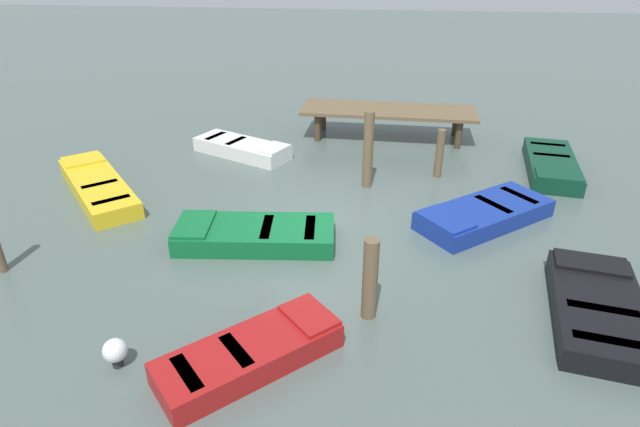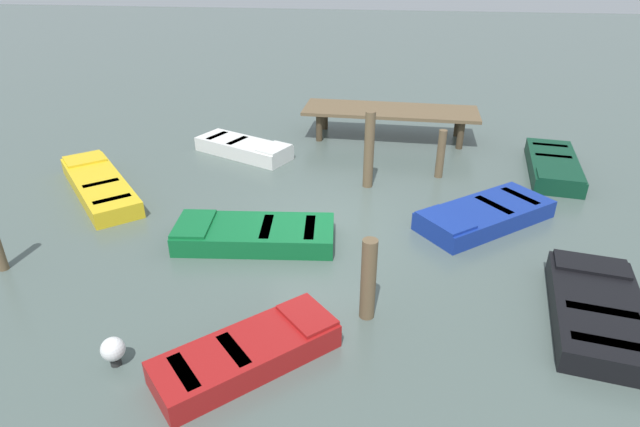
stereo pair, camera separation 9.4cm
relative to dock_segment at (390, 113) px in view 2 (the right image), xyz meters
The scene contains 13 objects.
ground_plane 6.31m from the dock_segment, 103.23° to the right, with size 80.00×80.00×0.00m, color #4C5B56.
dock_segment is the anchor object (origin of this frame).
rowboat_green 7.45m from the dock_segment, 111.47° to the right, with size 3.37×1.61×0.46m.
rowboat_black 9.38m from the dock_segment, 67.79° to the right, with size 1.88×3.09×0.46m.
rowboat_white 4.70m from the dock_segment, 154.56° to the right, with size 3.07×2.19×0.46m.
rowboat_blue 5.88m from the dock_segment, 68.16° to the right, with size 3.27×2.99×0.46m.
rowboat_yellow 8.75m from the dock_segment, 144.78° to the right, with size 3.32×3.62×0.46m.
rowboat_red 10.58m from the dock_segment, 100.67° to the right, with size 2.72×2.61×0.46m.
rowboat_dark_green 5.03m from the dock_segment, 26.90° to the right, with size 1.65×3.34×0.46m.
mooring_piling_mid_right 3.23m from the dock_segment, 65.03° to the right, with size 0.21×0.21×1.30m, color brown.
mooring_piling_mid_left 3.80m from the dock_segment, 97.53° to the right, with size 0.25×0.25×1.98m, color brown.
mooring_piling_near_left 9.03m from the dock_segment, 91.64° to the right, with size 0.25×0.25×1.49m, color brown.
marker_buoy 11.37m from the dock_segment, 110.25° to the right, with size 0.36×0.36×0.48m.
Camera 2 is at (1.29, -10.05, 5.68)m, focal length 29.48 mm.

